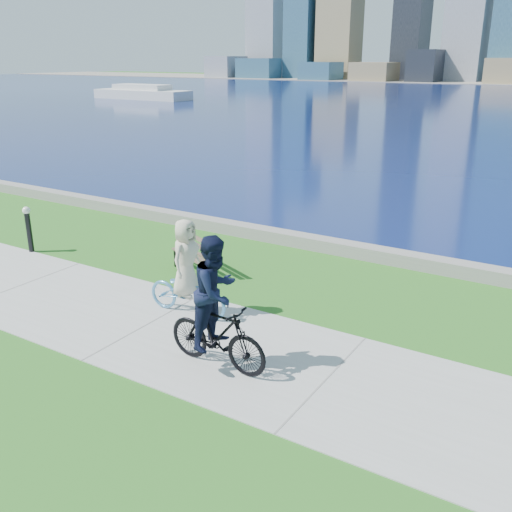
{
  "coord_description": "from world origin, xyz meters",
  "views": [
    {
      "loc": [
        7.43,
        -7.76,
        5.17
      ],
      "look_at": [
        1.29,
        2.1,
        1.1
      ],
      "focal_mm": 40.0,
      "sensor_mm": 36.0,
      "label": 1
    }
  ],
  "objects_px": {
    "bollard_lamp": "(28,226)",
    "cyclist_woman": "(187,280)",
    "park_bench": "(197,253)",
    "cyclist_man": "(216,314)"
  },
  "relations": [
    {
      "from": "park_bench",
      "to": "bollard_lamp",
      "type": "relative_size",
      "value": 1.3
    },
    {
      "from": "park_bench",
      "to": "bollard_lamp",
      "type": "bearing_deg",
      "value": -142.88
    },
    {
      "from": "park_bench",
      "to": "cyclist_man",
      "type": "distance_m",
      "value": 4.78
    },
    {
      "from": "bollard_lamp",
      "to": "park_bench",
      "type": "bearing_deg",
      "value": 13.55
    },
    {
      "from": "cyclist_woman",
      "to": "bollard_lamp",
      "type": "bearing_deg",
      "value": 78.23
    },
    {
      "from": "park_bench",
      "to": "cyclist_woman",
      "type": "height_order",
      "value": "cyclist_woman"
    },
    {
      "from": "cyclist_man",
      "to": "park_bench",
      "type": "bearing_deg",
      "value": 42.62
    },
    {
      "from": "park_bench",
      "to": "cyclist_man",
      "type": "relative_size",
      "value": 0.71
    },
    {
      "from": "bollard_lamp",
      "to": "cyclist_man",
      "type": "xyz_separation_m",
      "value": [
        8.09,
        -2.37,
        0.28
      ]
    },
    {
      "from": "bollard_lamp",
      "to": "cyclist_woman",
      "type": "distance_m",
      "value": 6.36
    }
  ]
}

